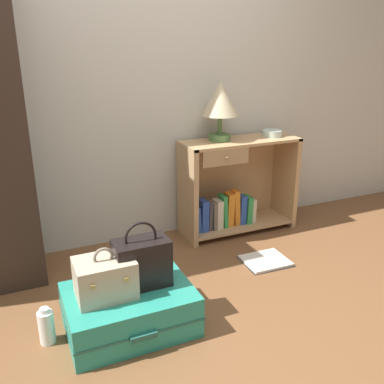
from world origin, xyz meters
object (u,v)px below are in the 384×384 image
object	(u,v)px
bookshelf	(234,189)
table_lamp	(220,102)
train_case	(105,278)
suitcase_large	(130,309)
handbag	(142,262)
open_book_on_floor	(265,261)
bottle	(46,327)
bowl	(272,133)

from	to	relation	value
bookshelf	table_lamp	world-z (taller)	table_lamp
train_case	suitcase_large	bearing A→B (deg)	-2.78
handbag	open_book_on_floor	distance (m)	1.11
table_lamp	train_case	bearing A→B (deg)	-140.70
table_lamp	train_case	size ratio (longest dim) A/B	1.48
table_lamp	bottle	bearing A→B (deg)	-148.84
handbag	bottle	size ratio (longest dim) A/B	1.81
bowl	train_case	world-z (taller)	bowl
bottle	open_book_on_floor	world-z (taller)	bottle
open_book_on_floor	bowl	bearing A→B (deg)	56.06
suitcase_large	train_case	world-z (taller)	train_case
bowl	train_case	xyz separation A→B (m)	(-1.61, -0.90, -0.45)
bowl	open_book_on_floor	world-z (taller)	bowl
table_lamp	open_book_on_floor	distance (m)	1.23
train_case	handbag	bearing A→B (deg)	6.56
bowl	train_case	size ratio (longest dim) A/B	0.53
bookshelf	train_case	xyz separation A→B (m)	(-1.28, -0.91, -0.02)
table_lamp	bottle	world-z (taller)	table_lamp
bookshelf	bowl	xyz separation A→B (m)	(0.33, -0.01, 0.43)
bookshelf	bowl	size ratio (longest dim) A/B	5.98
table_lamp	suitcase_large	distance (m)	1.69
train_case	bottle	bearing A→B (deg)	169.74
suitcase_large	open_book_on_floor	xyz separation A→B (m)	(1.10, 0.33, -0.11)
bowl	bottle	bearing A→B (deg)	-156.20
bottle	suitcase_large	bearing A→B (deg)	-8.21
table_lamp	handbag	bearing A→B (deg)	-135.73
bowl	train_case	bearing A→B (deg)	-150.68
train_case	bookshelf	bearing A→B (deg)	35.60
bookshelf	open_book_on_floor	world-z (taller)	bookshelf
train_case	open_book_on_floor	size ratio (longest dim) A/B	0.89
table_lamp	bookshelf	bearing A→B (deg)	-10.44
bookshelf	bottle	size ratio (longest dim) A/B	4.60
train_case	bottle	world-z (taller)	train_case
handbag	train_case	bearing A→B (deg)	-173.44
suitcase_large	bottle	size ratio (longest dim) A/B	3.30
bookshelf	bottle	distance (m)	1.83
bookshelf	table_lamp	size ratio (longest dim) A/B	2.12
bookshelf	open_book_on_floor	distance (m)	0.69
bookshelf	open_book_on_floor	xyz separation A→B (m)	(-0.06, -0.59, -0.35)
bowl	bottle	world-z (taller)	bowl
bookshelf	train_case	world-z (taller)	bookshelf
suitcase_large	handbag	size ratio (longest dim) A/B	1.83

